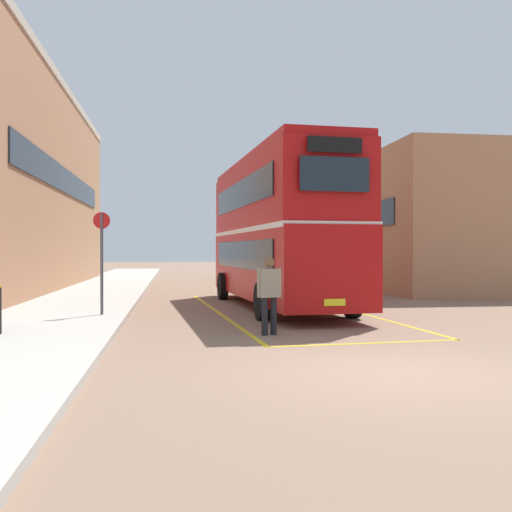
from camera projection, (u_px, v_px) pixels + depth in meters
The scene contains 8 objects.
ground_plane at pixel (257, 296), 22.99m from camera, with size 135.60×135.60×0.00m, color #846651.
sidewalk_left at pixel (97, 292), 24.44m from camera, with size 4.00×57.60×0.14m, color #B2ADA3.
depot_building_right at pixel (421, 225), 29.11m from camera, with size 7.16×14.58×6.20m.
double_decker_bus at pixel (277, 229), 18.57m from camera, with size 3.33×10.76×4.75m.
single_deck_bus at pixel (272, 253), 34.46m from camera, with size 3.13×9.33×3.02m.
pedestrian_boarding at pixel (269, 290), 12.53m from camera, with size 0.55×0.35×1.69m.
bus_stop_sign at pixel (102, 253), 15.27m from camera, with size 0.44×0.13×2.70m.
bay_marking_yellow at pixel (292, 314), 16.68m from camera, with size 5.07×12.90×0.01m.
Camera 1 is at (-3.29, -8.33, 1.84)m, focal length 40.63 mm.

